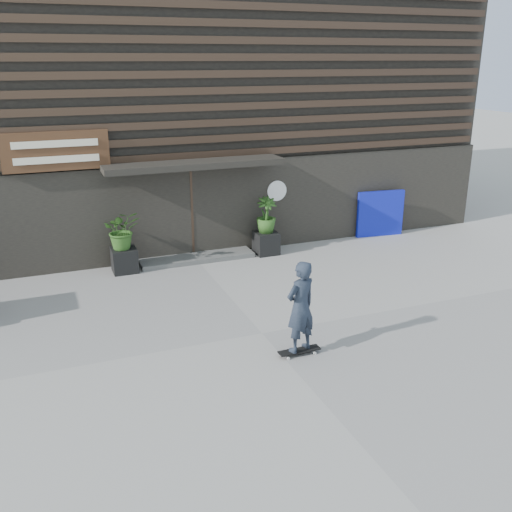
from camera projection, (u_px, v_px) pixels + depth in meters
name	position (u px, v px, depth m)	size (l,w,h in m)	color
ground	(262.00, 333.00, 11.10)	(80.00, 80.00, 0.00)	gray
entrance_step	(197.00, 257.00, 15.13)	(3.00, 0.80, 0.12)	#4B4B49
planter_pot_left	(124.00, 260.00, 14.22)	(0.60, 0.60, 0.60)	black
bamboo_left	(122.00, 230.00, 13.96)	(0.86, 0.75, 0.96)	#2D591E
planter_pot_right	(266.00, 243.00, 15.53)	(0.60, 0.60, 0.60)	black
bamboo_right	(266.00, 215.00, 15.28)	(0.54, 0.54, 0.96)	#2D591E
blue_tarp	(380.00, 214.00, 16.98)	(1.44, 0.12, 1.35)	#0D14A9
building	(147.00, 92.00, 18.56)	(18.00, 11.00, 8.00)	black
skateboarder	(300.00, 307.00, 10.01)	(0.78, 0.57, 1.78)	black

